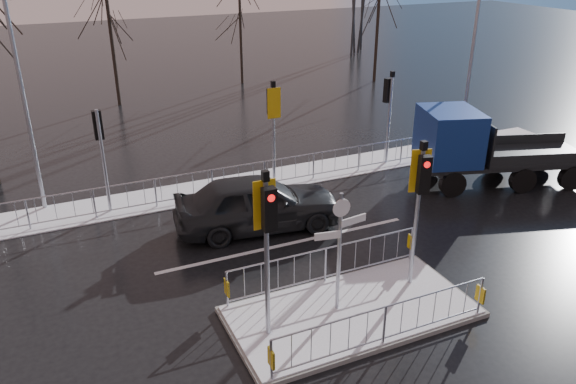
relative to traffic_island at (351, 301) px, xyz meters
name	(u,v)px	position (x,y,z in m)	size (l,w,h in m)	color
ground	(351,314)	(0.01, -0.01, -0.39)	(120.00, 120.00, 0.00)	black
snow_verge	(234,186)	(0.01, 8.59, -0.37)	(30.00, 2.00, 0.04)	white
lane_markings	(358,321)	(0.01, -0.34, -0.39)	(8.00, 11.38, 0.01)	silver
traffic_island	(351,301)	(0.00, 0.00, 0.00)	(6.00, 3.04, 4.15)	#63635F
far_kerb_fixtures	(245,164)	(0.31, 8.08, 0.63)	(18.00, 0.65, 3.83)	#9B9FA9
car_far_lane	(257,203)	(-0.39, 5.15, 0.49)	(2.08, 5.16, 1.76)	black
flatbed_truck	(471,145)	(8.02, 5.20, 1.14)	(6.60, 3.99, 2.88)	black
tree_far_a	(108,15)	(-1.99, 21.99, 4.43)	(3.75, 3.75, 7.08)	black
tree_far_b	(240,16)	(6.01, 23.99, 3.79)	(3.25, 3.25, 6.14)	black
street_lamp_right	(474,46)	(10.58, 8.49, 4.00)	(1.25, 0.18, 8.00)	#9B9FA9
street_lamp_left	(22,77)	(-6.42, 9.49, 4.10)	(1.25, 0.18, 8.20)	#9B9FA9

